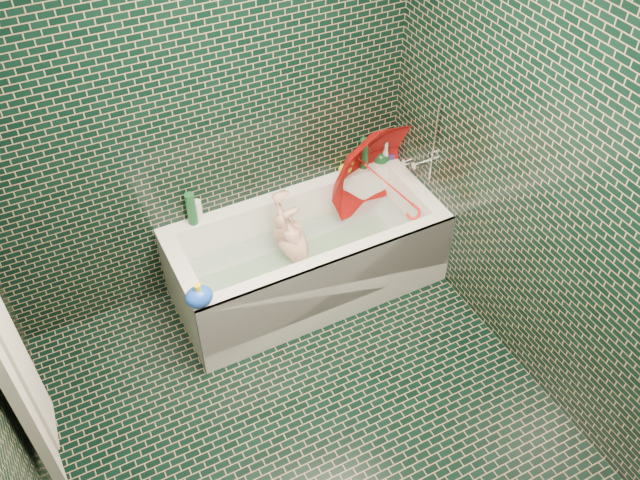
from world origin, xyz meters
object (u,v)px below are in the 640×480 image
rubber_duck (346,167)px  bath_toy (199,296)px  child (299,255)px  umbrella (388,184)px  bathtub (308,264)px

rubber_duck → bath_toy: (-1.26, -0.66, 0.02)m
child → umbrella: (0.67, 0.06, 0.29)m
bathtub → rubber_duck: bearing=37.2°
child → bath_toy: 0.87m
child → bath_toy: bath_toy is taller
bathtub → rubber_duck: size_ratio=14.10×
bathtub → child: 0.11m
child → rubber_duck: bearing=131.7°
child → umbrella: umbrella is taller
child → umbrella: size_ratio=1.27×
rubber_duck → child: bearing=-145.3°
bathtub → rubber_duck: 0.69m
umbrella → rubber_duck: size_ratio=5.99×
bathtub → bath_toy: bath_toy is taller
umbrella → rubber_duck: (-0.16, 0.27, -0.00)m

